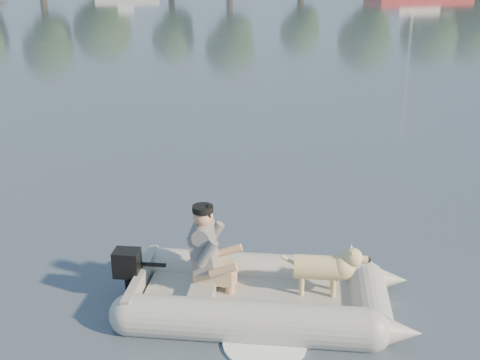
{
  "coord_description": "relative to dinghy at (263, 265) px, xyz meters",
  "views": [
    {
      "loc": [
        -0.59,
        -5.41,
        3.52
      ],
      "look_at": [
        -0.0,
        1.81,
        0.75
      ],
      "focal_mm": 45.0,
      "sensor_mm": 36.0,
      "label": 1
    }
  ],
  "objects": [
    {
      "name": "water",
      "position": [
        -0.09,
        0.02,
        -0.5
      ],
      "size": [
        160.0,
        160.0,
        0.0
      ],
      "primitive_type": "plane",
      "color": "#505D6C",
      "rests_on": "ground"
    },
    {
      "name": "dinghy",
      "position": [
        0.0,
        0.0,
        0.0
      ],
      "size": [
        4.64,
        3.71,
        1.21
      ],
      "primitive_type": null,
      "rotation": [
        0.0,
        0.0,
        -0.19
      ],
      "color": "gray",
      "rests_on": "water"
    },
    {
      "name": "man",
      "position": [
        -0.58,
        0.16,
        0.17
      ],
      "size": [
        0.72,
        0.65,
        0.93
      ],
      "primitive_type": null,
      "rotation": [
        0.0,
        0.0,
        -0.19
      ],
      "color": "slate",
      "rests_on": "dinghy"
    },
    {
      "name": "dog",
      "position": [
        0.56,
        -0.06,
        -0.06
      ],
      "size": [
        0.85,
        0.44,
        0.54
      ],
      "primitive_type": null,
      "rotation": [
        0.0,
        0.0,
        -0.19
      ],
      "color": "tan",
      "rests_on": "dinghy"
    },
    {
      "name": "outboard_motor",
      "position": [
        -1.41,
        0.28,
        -0.24
      ],
      "size": [
        0.4,
        0.31,
        0.68
      ],
      "primitive_type": null,
      "rotation": [
        0.0,
        0.0,
        -0.19
      ],
      "color": "black",
      "rests_on": "dinghy"
    }
  ]
}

